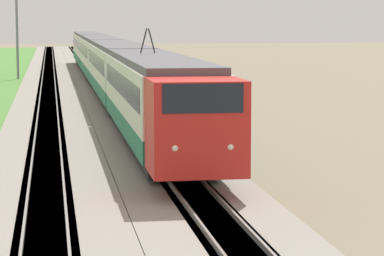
{
  "coord_description": "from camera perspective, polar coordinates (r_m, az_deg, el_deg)",
  "views": [
    {
      "loc": [
        -5.04,
        -0.19,
        5.52
      ],
      "look_at": [
        21.82,
        -4.38,
        2.25
      ],
      "focal_mm": 85.0,
      "sensor_mm": 36.0,
      "label": 1
    }
  ],
  "objects": [
    {
      "name": "ballast_main",
      "position": [
        55.3,
        -9.02,
        1.2
      ],
      "size": [
        240.0,
        4.4,
        0.3
      ],
      "color": "gray",
      "rests_on": "ground"
    },
    {
      "name": "ballast_adjacent",
      "position": [
        55.46,
        -4.49,
        1.28
      ],
      "size": [
        240.0,
        4.4,
        0.3
      ],
      "color": "gray",
      "rests_on": "ground"
    },
    {
      "name": "track_main",
      "position": [
        55.3,
        -9.02,
        1.21
      ],
      "size": [
        240.0,
        1.57,
        0.45
      ],
      "color": "#4C4238",
      "rests_on": "ground"
    },
    {
      "name": "track_adjacent",
      "position": [
        55.46,
        -4.49,
        1.29
      ],
      "size": [
        240.0,
        1.57,
        0.45
      ],
      "color": "#4C4238",
      "rests_on": "ground"
    },
    {
      "name": "passenger_train",
      "position": [
        68.04,
        -5.34,
        4.2
      ],
      "size": [
        85.36,
        2.89,
        5.11
      ],
      "rotation": [
        0.0,
        0.0,
        3.14
      ],
      "color": "red",
      "rests_on": "ground"
    },
    {
      "name": "catenary_mast_far",
      "position": [
        83.44,
        -10.88,
        5.93
      ],
      "size": [
        0.22,
        2.56,
        8.42
      ],
      "color": "slate",
      "rests_on": "ground"
    }
  ]
}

